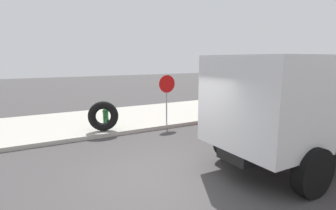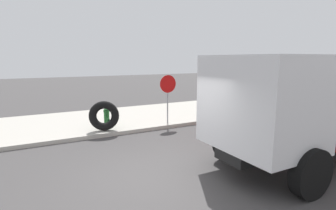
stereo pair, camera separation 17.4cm
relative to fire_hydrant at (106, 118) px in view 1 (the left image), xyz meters
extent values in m
plane|color=#423F3F|center=(-0.23, -4.79, -0.58)|extent=(80.00, 80.00, 0.00)
cube|color=#ADA89E|center=(-0.23, 1.71, -0.51)|extent=(36.00, 5.00, 0.15)
cylinder|color=#2D8438|center=(0.00, 0.01, -0.12)|extent=(0.22, 0.22, 0.63)
sphere|color=#2D8438|center=(0.00, 0.01, 0.26)|extent=(0.25, 0.25, 0.25)
cylinder|color=#2D8438|center=(0.00, -0.19, -0.04)|extent=(0.10, 0.17, 0.10)
cylinder|color=#2D8438|center=(0.00, 0.20, -0.04)|extent=(0.10, 0.17, 0.10)
cylinder|color=#2D8438|center=(0.00, -0.19, -0.12)|extent=(0.12, 0.17, 0.12)
torus|color=black|center=(-0.20, -0.35, 0.15)|extent=(1.21, 0.66, 1.17)
cylinder|color=gray|center=(2.60, -0.34, 0.61)|extent=(0.06, 0.06, 2.08)
cylinder|color=red|center=(2.60, -0.38, 1.27)|extent=(0.76, 0.02, 0.76)
cube|color=silver|center=(2.15, -5.93, 1.32)|extent=(2.00, 2.50, 2.20)
cube|color=black|center=(4.65, -5.94, 0.09)|extent=(7.00, 0.91, 0.24)
cylinder|color=black|center=(2.35, -7.19, -0.03)|extent=(1.10, 0.30, 1.10)
cylinder|color=black|center=(2.35, -4.69, -0.03)|extent=(1.10, 0.30, 1.10)
cylinder|color=black|center=(6.95, -4.69, -0.03)|extent=(1.10, 0.30, 1.10)
cylinder|color=black|center=(8.95, -3.06, -0.03)|extent=(1.10, 0.31, 1.10)
camera|label=1|loc=(-2.90, -10.28, 2.33)|focal=28.33mm
camera|label=2|loc=(-2.75, -10.37, 2.33)|focal=28.33mm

